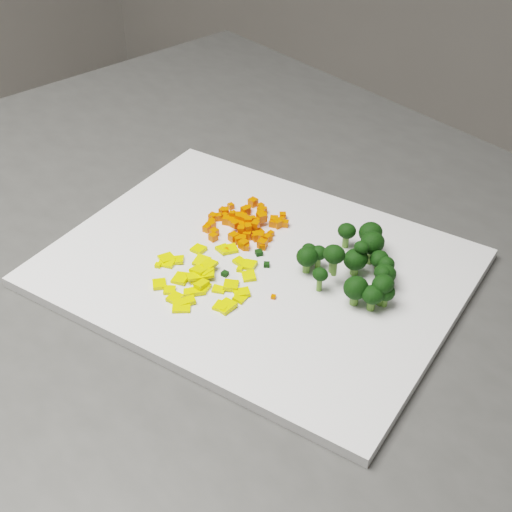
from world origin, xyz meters
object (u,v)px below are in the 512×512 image
Objects in this scene: counter_block at (267,498)px; broccoli_pile at (354,259)px; carrot_pile at (246,217)px; pepper_pile at (205,271)px; cutting_board at (256,268)px.

broccoli_pile reaches higher than counter_block.
broccoli_pile is at bearing -2.55° from carrot_pile.
broccoli_pile reaches higher than pepper_pile.
cutting_board is 3.75× the size of broccoli_pile.
broccoli_pile is at bearing 2.94° from counter_block.
counter_block is at bearing 75.00° from pepper_pile.
cutting_board is at bearing -156.76° from broccoli_pile.
broccoli_pile reaches higher than carrot_pile.
carrot_pile is at bearing 165.42° from counter_block.
broccoli_pile is (0.14, -0.01, 0.01)m from carrot_pile.
pepper_pile reaches higher than counter_block.
carrot_pile reaches higher than cutting_board.
carrot_pile is (-0.05, 0.05, 0.02)m from cutting_board.
carrot_pile is 0.83× the size of broccoli_pile.
cutting_board is at bearing -42.93° from carrot_pile.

